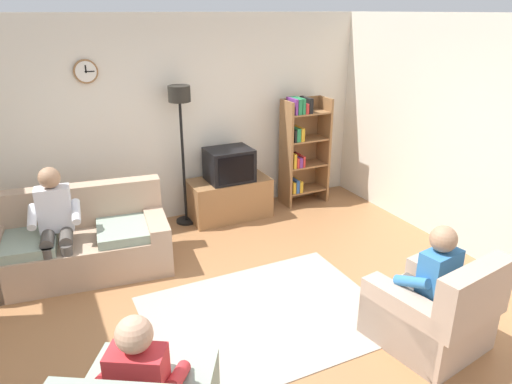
% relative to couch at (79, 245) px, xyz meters
% --- Properties ---
extents(ground_plane, '(12.00, 12.00, 0.00)m').
position_rel_couch_xyz_m(ground_plane, '(1.37, -1.62, -0.31)').
color(ground_plane, '#9E6B42').
extents(back_wall_assembly, '(6.20, 0.17, 2.70)m').
position_rel_couch_xyz_m(back_wall_assembly, '(1.37, 1.04, 1.04)').
color(back_wall_assembly, silver).
rests_on(back_wall_assembly, ground_plane).
extents(right_wall, '(0.12, 5.80, 2.70)m').
position_rel_couch_xyz_m(right_wall, '(4.23, -1.62, 1.04)').
color(right_wall, silver).
rests_on(right_wall, ground_plane).
extents(couch, '(1.99, 1.11, 0.90)m').
position_rel_couch_xyz_m(couch, '(0.00, 0.00, 0.00)').
color(couch, tan).
rests_on(couch, ground_plane).
extents(tv_stand, '(1.10, 0.56, 0.55)m').
position_rel_couch_xyz_m(tv_stand, '(2.05, 0.63, -0.04)').
color(tv_stand, olive).
rests_on(tv_stand, ground_plane).
extents(tv, '(0.60, 0.49, 0.44)m').
position_rel_couch_xyz_m(tv, '(2.05, 0.60, 0.46)').
color(tv, black).
rests_on(tv, tv_stand).
extents(bookshelf, '(0.68, 0.36, 1.58)m').
position_rel_couch_xyz_m(bookshelf, '(3.24, 0.70, 0.53)').
color(bookshelf, olive).
rests_on(bookshelf, ground_plane).
extents(floor_lamp, '(0.28, 0.28, 1.85)m').
position_rel_couch_xyz_m(floor_lamp, '(1.45, 0.73, 1.14)').
color(floor_lamp, black).
rests_on(floor_lamp, ground_plane).
extents(armchair_near_bookshelf, '(0.93, 0.99, 0.90)m').
position_rel_couch_xyz_m(armchair_near_bookshelf, '(2.57, -2.62, -0.02)').
color(armchair_near_bookshelf, tan).
rests_on(armchair_near_bookshelf, ground_plane).
extents(area_rug, '(2.20, 1.70, 0.01)m').
position_rel_couch_xyz_m(area_rug, '(1.47, -1.66, -0.31)').
color(area_rug, '#AD9E8E').
rests_on(area_rug, ground_plane).
extents(person_on_couch, '(0.55, 0.57, 1.24)m').
position_rel_couch_xyz_m(person_on_couch, '(-0.20, -0.11, 0.39)').
color(person_on_couch, silver).
rests_on(person_on_couch, ground_plane).
extents(person_in_left_armchair, '(0.61, 0.63, 1.12)m').
position_rel_couch_xyz_m(person_in_left_armchair, '(0.11, -2.65, 0.29)').
color(person_in_left_armchair, red).
rests_on(person_in_left_armchair, ground_plane).
extents(person_in_right_armchair, '(0.56, 0.58, 1.12)m').
position_rel_couch_xyz_m(person_in_right_armchair, '(2.55, -2.53, 0.29)').
color(person_in_right_armchair, '#3372B2').
rests_on(person_in_right_armchair, ground_plane).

